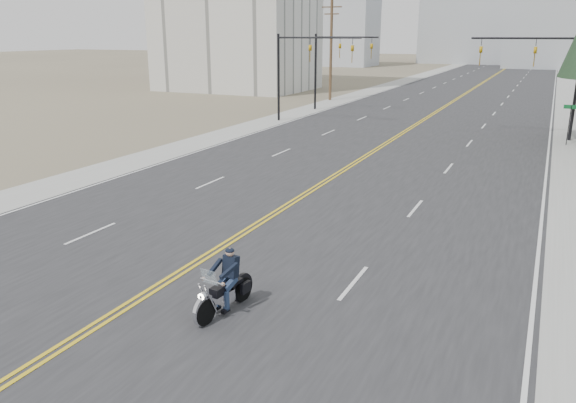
# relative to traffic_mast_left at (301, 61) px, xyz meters

# --- Properties ---
(ground_plane) EXTENTS (400.00, 400.00, 0.00)m
(ground_plane) POSITION_rel_traffic_mast_left_xyz_m (8.98, -32.00, -4.94)
(ground_plane) COLOR #776D56
(ground_plane) RESTS_ON ground
(road) EXTENTS (20.00, 200.00, 0.01)m
(road) POSITION_rel_traffic_mast_left_xyz_m (8.98, 38.00, -4.93)
(road) COLOR #303033
(road) RESTS_ON ground
(sidewalk_left) EXTENTS (3.00, 200.00, 0.01)m
(sidewalk_left) POSITION_rel_traffic_mast_left_xyz_m (-2.52, 38.00, -4.93)
(sidewalk_left) COLOR #A5A5A0
(sidewalk_left) RESTS_ON ground
(sidewalk_right) EXTENTS (3.00, 200.00, 0.01)m
(sidewalk_right) POSITION_rel_traffic_mast_left_xyz_m (20.48, 38.00, -4.93)
(sidewalk_right) COLOR #A5A5A0
(sidewalk_right) RESTS_ON ground
(traffic_mast_left) EXTENTS (7.10, 0.26, 7.00)m
(traffic_mast_left) POSITION_rel_traffic_mast_left_xyz_m (0.00, 0.00, 0.00)
(traffic_mast_left) COLOR black
(traffic_mast_left) RESTS_ON ground
(traffic_mast_right) EXTENTS (7.10, 0.26, 7.00)m
(traffic_mast_right) POSITION_rel_traffic_mast_left_xyz_m (17.95, 0.00, 0.00)
(traffic_mast_right) COLOR black
(traffic_mast_right) RESTS_ON ground
(traffic_mast_far) EXTENTS (6.10, 0.26, 7.00)m
(traffic_mast_far) POSITION_rel_traffic_mast_left_xyz_m (-0.33, 8.00, -0.06)
(traffic_mast_far) COLOR black
(traffic_mast_far) RESTS_ON ground
(street_sign) EXTENTS (0.90, 0.06, 2.62)m
(street_sign) POSITION_rel_traffic_mast_left_xyz_m (19.78, -2.00, -3.13)
(street_sign) COLOR black
(street_sign) RESTS_ON ground
(utility_pole_left) EXTENTS (2.20, 0.30, 10.50)m
(utility_pole_left) POSITION_rel_traffic_mast_left_xyz_m (-3.52, 16.00, 0.54)
(utility_pole_left) COLOR brown
(utility_pole_left) RESTS_ON ground
(haze_bldg_a) EXTENTS (14.00, 12.00, 22.00)m
(haze_bldg_a) POSITION_rel_traffic_mast_left_xyz_m (-26.02, 83.00, 6.06)
(haze_bldg_a) COLOR #B7BCC6
(haze_bldg_a) RESTS_ON ground
(haze_bldg_b) EXTENTS (18.00, 14.00, 14.00)m
(haze_bldg_b) POSITION_rel_traffic_mast_left_xyz_m (16.98, 93.00, 2.06)
(haze_bldg_b) COLOR #ADB2B7
(haze_bldg_b) RESTS_ON ground
(haze_bldg_d) EXTENTS (20.00, 15.00, 26.00)m
(haze_bldg_d) POSITION_rel_traffic_mast_left_xyz_m (-3.02, 108.00, 8.06)
(haze_bldg_d) COLOR #ADB2B7
(haze_bldg_d) RESTS_ON ground
(haze_bldg_f) EXTENTS (12.00, 12.00, 16.00)m
(haze_bldg_f) POSITION_rel_traffic_mast_left_xyz_m (-41.02, 98.00, 3.06)
(haze_bldg_f) COLOR #ADB2B7
(haze_bldg_f) RESTS_ON ground
(motorcyclist) EXTENTS (1.20, 2.28, 1.70)m
(motorcyclist) POSITION_rel_traffic_mast_left_xyz_m (11.49, -31.10, -4.09)
(motorcyclist) COLOR black
(motorcyclist) RESTS_ON ground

